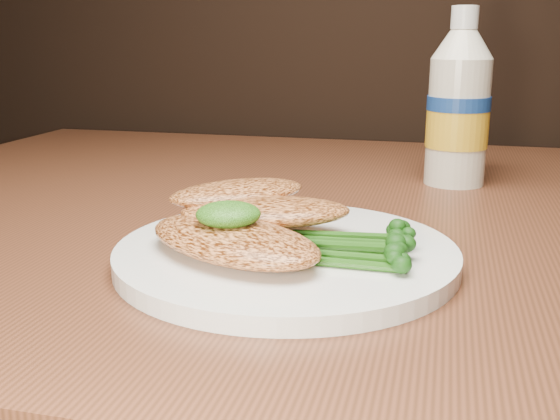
# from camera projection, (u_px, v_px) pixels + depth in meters

# --- Properties ---
(plate) EXTENTS (0.25, 0.25, 0.01)m
(plate) POSITION_uv_depth(u_px,v_px,m) (286.00, 254.00, 0.48)
(plate) COLOR white
(plate) RESTS_ON dining_table
(chicken_front) EXTENTS (0.16, 0.14, 0.02)m
(chicken_front) POSITION_uv_depth(u_px,v_px,m) (233.00, 240.00, 0.46)
(chicken_front) COLOR #E38648
(chicken_front) RESTS_ON plate
(chicken_mid) EXTENTS (0.14, 0.10, 0.02)m
(chicken_mid) POSITION_uv_depth(u_px,v_px,m) (266.00, 212.00, 0.50)
(chicken_mid) COLOR #E38648
(chicken_mid) RESTS_ON plate
(chicken_back) EXTENTS (0.12, 0.12, 0.02)m
(chicken_back) POSITION_uv_depth(u_px,v_px,m) (238.00, 192.00, 0.53)
(chicken_back) COLOR #E38648
(chicken_back) RESTS_ON plate
(pesto_front) EXTENTS (0.06, 0.05, 0.02)m
(pesto_front) POSITION_uv_depth(u_px,v_px,m) (228.00, 214.00, 0.46)
(pesto_front) COLOR #153808
(pesto_front) RESTS_ON chicken_front
(broccolini_bundle) EXTENTS (0.13, 0.11, 0.02)m
(broccolini_bundle) POSITION_uv_depth(u_px,v_px,m) (339.00, 240.00, 0.46)
(broccolini_bundle) COLOR #205212
(broccolini_bundle) RESTS_ON plate
(mayo_bottle) EXTENTS (0.09, 0.09, 0.19)m
(mayo_bottle) POSITION_uv_depth(u_px,v_px,m) (459.00, 97.00, 0.71)
(mayo_bottle) COLOR beige
(mayo_bottle) RESTS_ON dining_table
(pepper_grinder) EXTENTS (0.05, 0.05, 0.11)m
(pepper_grinder) POSITION_uv_depth(u_px,v_px,m) (461.00, 127.00, 0.78)
(pepper_grinder) COLOR black
(pepper_grinder) RESTS_ON dining_table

